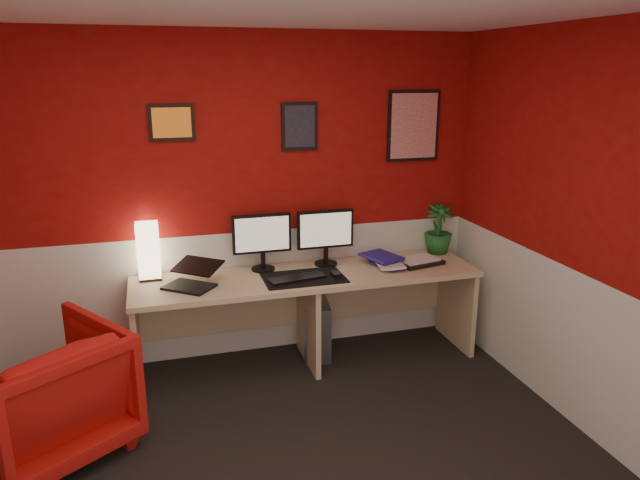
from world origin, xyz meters
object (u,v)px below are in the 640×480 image
(desk, at_px, (308,319))
(monitor_left, at_px, (262,233))
(zen_tray, at_px, (418,262))
(potted_plant, at_px, (438,229))
(shoji_lamp, at_px, (149,252))
(monitor_right, at_px, (326,229))
(armchair, at_px, (43,394))
(laptop, at_px, (188,273))
(pc_tower, at_px, (315,326))

(desk, xyz_separation_m, monitor_left, (-0.30, 0.19, 0.66))
(zen_tray, distance_m, potted_plant, 0.41)
(shoji_lamp, height_order, monitor_right, monitor_right)
(monitor_right, xyz_separation_m, potted_plant, (0.99, 0.04, -0.08))
(shoji_lamp, height_order, armchair, shoji_lamp)
(monitor_right, bearing_deg, zen_tray, -14.32)
(laptop, xyz_separation_m, potted_plant, (2.07, 0.28, 0.10))
(desk, bearing_deg, potted_plant, 10.84)
(monitor_right, height_order, armchair, monitor_right)
(zen_tray, height_order, potted_plant, potted_plant)
(armchair, bearing_deg, potted_plant, 162.80)
(monitor_left, bearing_deg, pc_tower, -6.65)
(laptop, distance_m, monitor_left, 0.65)
(shoji_lamp, xyz_separation_m, armchair, (-0.64, -0.90, -0.54))
(monitor_right, distance_m, pc_tower, 0.80)
(shoji_lamp, height_order, monitor_left, monitor_left)
(monitor_left, xyz_separation_m, potted_plant, (1.49, 0.03, -0.08))
(shoji_lamp, distance_m, monitor_left, 0.84)
(desk, xyz_separation_m, monitor_right, (0.20, 0.19, 0.66))
(monitor_left, xyz_separation_m, pc_tower, (0.40, -0.05, -0.80))
(monitor_left, xyz_separation_m, zen_tray, (1.21, -0.19, -0.28))
(desk, bearing_deg, armchair, -159.49)
(pc_tower, height_order, armchair, armchair)
(monitor_right, relative_size, pc_tower, 1.29)
(armchair, bearing_deg, laptop, -179.65)
(shoji_lamp, bearing_deg, monitor_left, -2.53)
(desk, distance_m, monitor_right, 0.71)
(monitor_right, distance_m, armchair, 2.25)
(laptop, distance_m, monitor_right, 1.12)
(monitor_left, distance_m, armchair, 1.83)
(laptop, height_order, armchair, laptop)
(desk, bearing_deg, monitor_right, 43.28)
(monitor_right, bearing_deg, shoji_lamp, 178.03)
(monitor_right, height_order, zen_tray, monitor_right)
(desk, distance_m, shoji_lamp, 1.29)
(shoji_lamp, bearing_deg, zen_tray, -6.34)
(shoji_lamp, distance_m, zen_tray, 2.07)
(armchair, bearing_deg, shoji_lamp, -159.58)
(zen_tray, relative_size, pc_tower, 0.78)
(laptop, bearing_deg, shoji_lamp, 172.03)
(shoji_lamp, bearing_deg, desk, -11.49)
(shoji_lamp, relative_size, zen_tray, 1.14)
(monitor_left, bearing_deg, zen_tray, -8.94)
(shoji_lamp, relative_size, monitor_left, 0.69)
(laptop, bearing_deg, potted_plant, 47.19)
(laptop, relative_size, zen_tray, 0.94)
(shoji_lamp, distance_m, armchair, 1.23)
(desk, distance_m, potted_plant, 1.34)
(monitor_right, bearing_deg, pc_tower, -159.57)
(desk, height_order, laptop, laptop)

